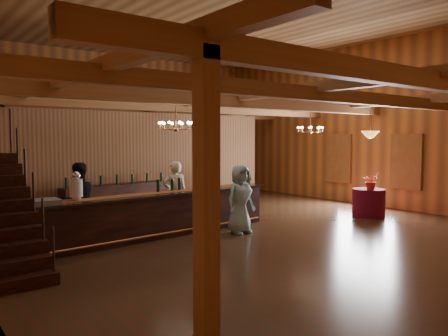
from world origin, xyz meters
TOP-DOWN VIEW (x-y plane):
  - floor at (0.00, 0.00)m, footprint 14.00×14.00m
  - ceiling at (0.00, 0.00)m, footprint 14.00×14.00m
  - wall_back at (0.00, 7.00)m, footprint 12.00×0.10m
  - wall_right at (6.00, 0.00)m, footprint 0.10×14.00m
  - beam_grid at (0.00, 0.51)m, footprint 11.90×13.90m
  - support_posts at (0.00, -0.50)m, footprint 9.20×10.20m
  - partition_wall at (-0.50, 3.50)m, footprint 9.00×0.18m
  - window_right_front at (5.95, -1.60)m, footprint 0.12×1.05m
  - window_right_back at (5.95, 1.00)m, footprint 0.12×1.05m
  - staircase at (-5.45, -0.74)m, footprint 1.00×2.80m
  - backroom_boxes at (-0.29, 5.50)m, footprint 4.10×0.60m
  - tasting_bar at (-1.95, -0.08)m, footprint 6.17×1.17m
  - beverage_dispenser at (-4.00, -0.16)m, footprint 0.26×0.26m
  - glass_rack_tray at (-4.65, -0.30)m, footprint 0.50×0.50m
  - raffle_drum at (0.67, 0.04)m, footprint 0.34×0.24m
  - bar_bottle_0 at (-2.01, 0.03)m, footprint 0.07×0.07m
  - bar_bottle_1 at (-1.61, 0.06)m, footprint 0.07×0.07m
  - bar_bottle_2 at (-1.40, 0.07)m, footprint 0.07×0.07m
  - backbar_shelf at (-1.74, 3.00)m, footprint 3.38×0.89m
  - round_table at (4.11, -1.52)m, footprint 0.93×0.93m
  - chandelier_left at (-1.62, -0.15)m, footprint 0.80×0.80m
  - chandelier_right at (3.77, 0.47)m, footprint 0.80×0.80m
  - pendant_lamp at (4.11, -1.52)m, footprint 0.52×0.52m
  - bartender at (-1.19, 0.62)m, footprint 0.73×0.62m
  - staff_second at (-3.67, 0.71)m, footprint 0.88×0.71m
  - guest at (-0.34, -0.99)m, footprint 0.85×0.60m
  - floor_plant at (2.18, 2.27)m, footprint 0.77×0.67m
  - table_flowers at (3.99, -1.65)m, footprint 0.47×0.41m
  - table_vase at (4.18, -1.48)m, footprint 0.17×0.17m

SIDE VIEW (x-z plane):
  - floor at x=0.00m, z-range 0.00..0.00m
  - round_table at x=4.11m, z-range 0.00..0.81m
  - backbar_shelf at x=-1.74m, z-range 0.00..0.94m
  - tasting_bar at x=-1.95m, z-range 0.00..1.04m
  - backroom_boxes at x=-0.29m, z-range -0.02..1.08m
  - floor_plant at x=2.18m, z-range 0.00..1.25m
  - guest at x=-0.34m, z-range 0.00..1.65m
  - bartender at x=-1.19m, z-range 0.00..1.71m
  - staff_second at x=-3.67m, z-range 0.00..1.75m
  - table_vase at x=4.18m, z-range 0.81..1.09m
  - staircase at x=-5.45m, z-range 0.00..2.00m
  - table_flowers at x=3.99m, z-range 0.81..1.31m
  - glass_rack_tray at x=-4.65m, z-range 1.02..1.12m
  - bar_bottle_0 at x=-2.01m, z-range 1.02..1.32m
  - bar_bottle_1 at x=-1.61m, z-range 1.02..1.32m
  - bar_bottle_2 at x=-1.40m, z-range 1.02..1.32m
  - raffle_drum at x=0.67m, z-range 1.05..1.35m
  - beverage_dispenser at x=-4.00m, z-range 1.01..1.61m
  - window_right_front at x=5.95m, z-range 0.67..2.42m
  - window_right_back at x=5.95m, z-range 0.67..2.42m
  - partition_wall at x=-0.50m, z-range 0.00..3.10m
  - support_posts at x=0.00m, z-range 0.00..3.20m
  - pendant_lamp at x=4.11m, z-range 1.95..2.85m
  - chandelier_right at x=3.77m, z-range 2.19..2.97m
  - chandelier_left at x=-1.62m, z-range 2.22..2.98m
  - wall_back at x=0.00m, z-range 0.00..5.50m
  - wall_right at x=6.00m, z-range 0.00..5.50m
  - beam_grid at x=0.00m, z-range 3.05..3.44m
  - ceiling at x=0.00m, z-range 5.50..5.50m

